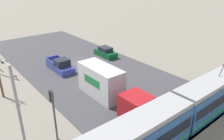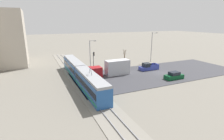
{
  "view_description": "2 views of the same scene",
  "coord_description": "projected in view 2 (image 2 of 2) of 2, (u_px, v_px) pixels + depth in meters",
  "views": [
    {
      "loc": [
        15.61,
        27.82,
        12.66
      ],
      "look_at": [
        -0.4,
        8.06,
        1.56
      ],
      "focal_mm": 35.0,
      "sensor_mm": 36.0,
      "label": 1
    },
    {
      "loc": [
        -33.42,
        27.82,
        12.31
      ],
      "look_at": [
        0.53,
        12.56,
        2.0
      ],
      "focal_mm": 28.0,
      "sensor_mm": 36.0,
      "label": 2
    }
  ],
  "objects": [
    {
      "name": "traffic_light_pole",
      "position": [
        94.0,
        58.0,
        46.32
      ],
      "size": [
        0.28,
        0.47,
        4.59
      ],
      "color": "#47474C",
      "rests_on": "ground"
    },
    {
      "name": "sedan_car_0",
      "position": [
        174.0,
        76.0,
        38.65
      ],
      "size": [
        1.85,
        4.28,
        1.59
      ],
      "color": "#0C4723",
      "rests_on": "ground"
    },
    {
      "name": "street_lamp_mid_block",
      "position": [
        152.0,
        45.0,
        54.67
      ],
      "size": [
        0.36,
        1.95,
        9.18
      ],
      "color": "gray",
      "rests_on": "ground"
    },
    {
      "name": "box_truck",
      "position": [
        112.0,
        68.0,
        41.19
      ],
      "size": [
        2.45,
        9.77,
        3.48
      ],
      "color": "maroon",
      "rests_on": "ground"
    },
    {
      "name": "street_lamp_near_crossing",
      "position": [
        91.0,
        52.0,
        48.23
      ],
      "size": [
        0.36,
        1.95,
        7.43
      ],
      "color": "gray",
      "rests_on": "ground"
    },
    {
      "name": "pickup_truck",
      "position": [
        148.0,
        67.0,
        45.98
      ],
      "size": [
        2.02,
        5.22,
        1.85
      ],
      "color": "navy",
      "rests_on": "ground"
    },
    {
      "name": "ground_plane",
      "position": [
        159.0,
        73.0,
        43.65
      ],
      "size": [
        320.0,
        320.0,
        0.0
      ],
      "primitive_type": "plane",
      "color": "slate"
    },
    {
      "name": "light_rail_tram",
      "position": [
        81.0,
        74.0,
        36.69
      ],
      "size": [
        27.15,
        2.58,
        4.57
      ],
      "color": "#235193",
      "rests_on": "ground"
    },
    {
      "name": "street_tree",
      "position": [
        125.0,
        58.0,
        52.02
      ],
      "size": [
        1.05,
        0.88,
        4.43
      ],
      "color": "brown",
      "rests_on": "ground"
    },
    {
      "name": "rail_bed",
      "position": [
        83.0,
        83.0,
        35.98
      ],
      "size": [
        72.06,
        4.4,
        0.22
      ],
      "color": "gray",
      "rests_on": "ground"
    },
    {
      "name": "road_surface",
      "position": [
        159.0,
        73.0,
        43.64
      ],
      "size": [
        16.19,
        41.76,
        0.08
      ],
      "color": "#38383D",
      "rests_on": "ground"
    }
  ]
}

